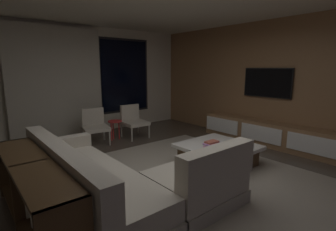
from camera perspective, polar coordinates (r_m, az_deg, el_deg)
The scene contains 13 objects.
floor at distance 3.94m, azimuth 1.26°, elevation -14.50°, with size 9.20×9.20×0.00m, color #473D33.
back_wall_with_window at distance 6.71m, azimuth -19.96°, elevation 7.21°, with size 6.60×0.30×2.70m.
media_wall at distance 6.04m, azimuth 23.96°, elevation 6.68°, with size 0.12×7.80×2.70m.
area_rug at distance 4.09m, azimuth 6.02°, elevation -13.48°, with size 3.20×3.80×0.01m, color gray.
sectional_couch at distance 3.28m, azimuth -10.98°, elevation -14.56°, with size 1.98×2.50×0.82m.
coffee_table at distance 4.57m, azimuth 11.11°, elevation -8.55°, with size 1.16×1.16×0.36m.
book_stack_on_coffee_table at distance 4.36m, azimuth 9.81°, elevation -6.38°, with size 0.27×0.17×0.10m.
accent_chair_near_window at distance 6.24m, azimuth -7.84°, elevation -0.89°, with size 0.55×0.57×0.78m.
accent_chair_by_curtain at distance 5.90m, azimuth -16.16°, elevation -1.90°, with size 0.64×0.66×0.78m.
side_stool at distance 6.06m, azimuth -11.86°, elevation -1.94°, with size 0.32×0.32×0.46m.
media_console at distance 5.97m, azimuth 21.48°, elevation -3.86°, with size 0.46×3.10×0.52m.
mounted_tv at distance 6.06m, azimuth 21.38°, elevation 6.87°, with size 0.05×1.11×0.64m.
console_table_behind_couch at distance 3.06m, azimuth -27.99°, elevation -14.89°, with size 0.40×2.10×0.74m.
Camera 1 is at (-2.34, -2.69, 1.68)m, focal length 27.16 mm.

